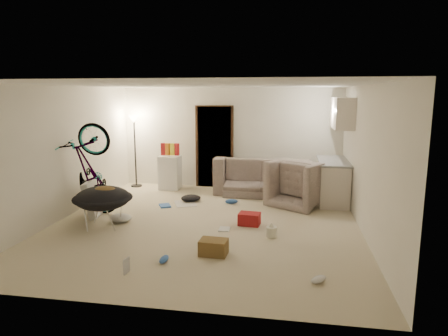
% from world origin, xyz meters
% --- Properties ---
extents(floor, '(5.50, 6.00, 0.02)m').
position_xyz_m(floor, '(0.00, 0.00, -0.01)').
color(floor, beige).
rests_on(floor, ground).
extents(ceiling, '(5.50, 6.00, 0.02)m').
position_xyz_m(ceiling, '(0.00, 0.00, 2.51)').
color(ceiling, white).
rests_on(ceiling, wall_back).
extents(wall_back, '(5.50, 0.02, 2.50)m').
position_xyz_m(wall_back, '(0.00, 3.01, 1.25)').
color(wall_back, white).
rests_on(wall_back, floor).
extents(wall_front, '(5.50, 0.02, 2.50)m').
position_xyz_m(wall_front, '(0.00, -3.01, 1.25)').
color(wall_front, white).
rests_on(wall_front, floor).
extents(wall_left, '(0.02, 6.00, 2.50)m').
position_xyz_m(wall_left, '(-2.76, 0.00, 1.25)').
color(wall_left, white).
rests_on(wall_left, floor).
extents(wall_right, '(0.02, 6.00, 2.50)m').
position_xyz_m(wall_right, '(2.76, 0.00, 1.25)').
color(wall_right, white).
rests_on(wall_right, floor).
extents(doorway, '(0.85, 0.10, 2.04)m').
position_xyz_m(doorway, '(-0.40, 2.97, 1.02)').
color(doorway, black).
rests_on(doorway, floor).
extents(door_trim, '(0.97, 0.04, 2.10)m').
position_xyz_m(door_trim, '(-0.40, 2.94, 1.02)').
color(door_trim, '#382113').
rests_on(door_trim, floor).
extents(floor_lamp, '(0.28, 0.28, 1.81)m').
position_xyz_m(floor_lamp, '(-2.40, 2.65, 1.31)').
color(floor_lamp, black).
rests_on(floor_lamp, floor).
extents(kitchen_counter, '(0.60, 1.50, 0.88)m').
position_xyz_m(kitchen_counter, '(2.43, 2.00, 0.44)').
color(kitchen_counter, silver).
rests_on(kitchen_counter, floor).
extents(counter_top, '(0.64, 1.54, 0.04)m').
position_xyz_m(counter_top, '(2.43, 2.00, 0.90)').
color(counter_top, gray).
rests_on(counter_top, kitchen_counter).
extents(kitchen_uppers, '(0.38, 1.40, 0.65)m').
position_xyz_m(kitchen_uppers, '(2.56, 2.00, 1.95)').
color(kitchen_uppers, silver).
rests_on(kitchen_uppers, wall_right).
extents(sofa, '(2.24, 0.89, 0.65)m').
position_xyz_m(sofa, '(0.85, 2.45, 0.33)').
color(sofa, '#3A4139').
rests_on(sofa, floor).
extents(armchair, '(1.43, 1.38, 0.71)m').
position_xyz_m(armchair, '(1.78, 1.68, 0.35)').
color(armchair, '#3A4139').
rests_on(armchair, floor).
extents(bicycle, '(1.86, 0.83, 1.07)m').
position_xyz_m(bicycle, '(-2.30, 0.14, 0.49)').
color(bicycle, black).
rests_on(bicycle, floor).
extents(book_asset, '(0.23, 0.19, 0.02)m').
position_xyz_m(book_asset, '(-0.61, -2.29, 0.01)').
color(book_asset, maroon).
rests_on(book_asset, floor).
extents(mini_fridge, '(0.50, 0.50, 0.84)m').
position_xyz_m(mini_fridge, '(-1.46, 2.55, 0.42)').
color(mini_fridge, white).
rests_on(mini_fridge, floor).
extents(snack_box_0, '(0.11, 0.09, 0.30)m').
position_xyz_m(snack_box_0, '(-1.63, 2.55, 1.00)').
color(snack_box_0, maroon).
rests_on(snack_box_0, mini_fridge).
extents(snack_box_1, '(0.11, 0.08, 0.30)m').
position_xyz_m(snack_box_1, '(-1.51, 2.55, 1.00)').
color(snack_box_1, orange).
rests_on(snack_box_1, mini_fridge).
extents(snack_box_2, '(0.11, 0.08, 0.30)m').
position_xyz_m(snack_box_2, '(-1.39, 2.55, 1.00)').
color(snack_box_2, yellow).
rests_on(snack_box_2, mini_fridge).
extents(snack_box_3, '(0.12, 0.10, 0.30)m').
position_xyz_m(snack_box_3, '(-1.27, 2.55, 1.00)').
color(snack_box_3, maroon).
rests_on(snack_box_3, mini_fridge).
extents(saucer_chair, '(1.04, 1.04, 0.74)m').
position_xyz_m(saucer_chair, '(-1.75, -0.50, 0.44)').
color(saucer_chair, silver).
rests_on(saucer_chair, floor).
extents(hoodie, '(0.59, 0.54, 0.22)m').
position_xyz_m(hoodie, '(-1.70, -0.53, 0.64)').
color(hoodie, brown).
rests_on(hoodie, saucer_chair).
extents(sofa_drape, '(0.57, 0.47, 0.28)m').
position_xyz_m(sofa_drape, '(-0.10, 2.45, 0.54)').
color(sofa_drape, black).
rests_on(sofa_drape, sofa).
extents(tv_box, '(0.46, 1.08, 0.71)m').
position_xyz_m(tv_box, '(-2.30, 0.30, 0.35)').
color(tv_box, silver).
rests_on(tv_box, floor).
extents(drink_case_a, '(0.42, 0.31, 0.23)m').
position_xyz_m(drink_case_a, '(0.42, -1.41, 0.12)').
color(drink_case_a, brown).
rests_on(drink_case_a, floor).
extents(drink_case_b, '(0.41, 0.32, 0.22)m').
position_xyz_m(drink_case_b, '(0.80, 0.05, 0.11)').
color(drink_case_b, maroon).
rests_on(drink_case_b, floor).
extents(juicer, '(0.18, 0.18, 0.25)m').
position_xyz_m(juicer, '(1.23, -0.52, 0.10)').
color(juicer, white).
rests_on(juicer, floor).
extents(newspaper, '(0.62, 0.69, 0.01)m').
position_xyz_m(newspaper, '(-0.72, 1.25, 0.00)').
color(newspaper, beige).
rests_on(newspaper, floor).
extents(book_blue, '(0.33, 0.36, 0.03)m').
position_xyz_m(book_blue, '(-1.10, 0.97, 0.01)').
color(book_blue, '#3260B7').
rests_on(book_blue, floor).
extents(book_white, '(0.19, 0.24, 0.02)m').
position_xyz_m(book_white, '(0.39, -0.30, 0.01)').
color(book_white, silver).
rests_on(book_white, floor).
extents(shoe_0, '(0.30, 0.17, 0.10)m').
position_xyz_m(shoe_0, '(0.27, 1.40, 0.05)').
color(shoe_0, '#3260B7').
rests_on(shoe_0, floor).
extents(shoe_2, '(0.13, 0.25, 0.09)m').
position_xyz_m(shoe_2, '(-0.22, -1.79, 0.04)').
color(shoe_2, '#3260B7').
rests_on(shoe_2, floor).
extents(shoe_4, '(0.25, 0.25, 0.09)m').
position_xyz_m(shoe_4, '(1.89, -2.07, 0.05)').
color(shoe_4, white).
rests_on(shoe_4, floor).
extents(clothes_lump_b, '(0.57, 0.55, 0.13)m').
position_xyz_m(clothes_lump_b, '(-0.66, 1.48, 0.07)').
color(clothes_lump_b, black).
rests_on(clothes_lump_b, floor).
extents(clothes_lump_c, '(0.51, 0.46, 0.13)m').
position_xyz_m(clothes_lump_c, '(-1.61, -0.15, 0.07)').
color(clothes_lump_c, silver).
rests_on(clothes_lump_c, floor).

